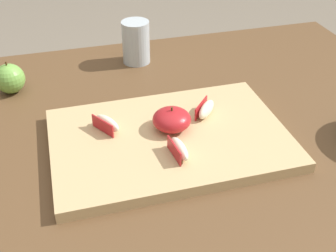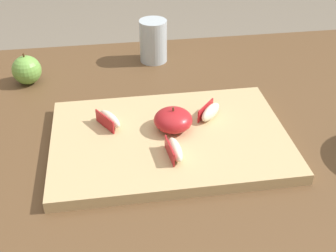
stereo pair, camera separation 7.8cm
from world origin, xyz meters
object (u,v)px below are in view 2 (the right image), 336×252
Objects in this scene: cutting_board at (168,140)px; whole_apple_granny_green at (27,70)px; apple_wedge_back at (210,112)px; apple_wedge_near_knife at (109,119)px; drinking_glass_water at (153,41)px; apple_half_skin_up at (173,120)px; apple_wedge_right at (175,150)px.

whole_apple_granny_green is (-0.28, 0.28, 0.02)m from cutting_board.
apple_wedge_back is 0.44m from whole_apple_granny_green.
cutting_board is 0.12m from apple_wedge_near_knife.
apple_half_skin_up is at bearing -90.70° from drinking_glass_water.
apple_half_skin_up is 1.21× the size of apple_wedge_back.
drinking_glass_water is (0.00, 0.34, 0.01)m from apple_half_skin_up.
drinking_glass_water reaches higher than apple_wedge_back.
cutting_board is 0.07m from apple_wedge_right.
apple_half_skin_up is 0.97× the size of whole_apple_granny_green.
apple_wedge_right is at bearing -128.80° from apple_wedge_back.
apple_wedge_near_knife is at bearing -52.63° from whole_apple_granny_green.
apple_half_skin_up is 0.08m from apple_wedge_right.
cutting_board is 6.01× the size of apple_half_skin_up.
drinking_glass_water is at bearing 88.15° from apple_wedge_right.
apple_wedge_right is 0.42m from drinking_glass_water.
apple_wedge_right is 1.06× the size of apple_wedge_back.
whole_apple_granny_green is (-0.29, 0.34, -0.00)m from apple_wedge_right.
apple_half_skin_up is at bearing 83.44° from apple_wedge_right.
drinking_glass_water reaches higher than cutting_board.
drinking_glass_water is at bearing 103.17° from apple_wedge_back.
cutting_board is at bearing -92.68° from drinking_glass_water.
drinking_glass_water reaches higher than apple_wedge_right.
apple_wedge_right is at bearing -87.18° from cutting_board.
apple_half_skin_up is (0.01, 0.02, 0.03)m from cutting_board.
cutting_board is at bearing 92.82° from apple_wedge_right.
apple_wedge_back is (0.19, -0.00, 0.00)m from apple_wedge_near_knife.
drinking_glass_water is at bearing 89.30° from apple_half_skin_up.
apple_half_skin_up is 0.12m from apple_wedge_near_knife.
apple_wedge_right is (-0.01, -0.08, -0.01)m from apple_half_skin_up.
whole_apple_granny_green is at bearing -166.35° from drinking_glass_water.
apple_wedge_back is at bearing -0.86° from apple_wedge_near_knife.
apple_wedge_near_knife is (-0.11, 0.05, 0.02)m from cutting_board.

